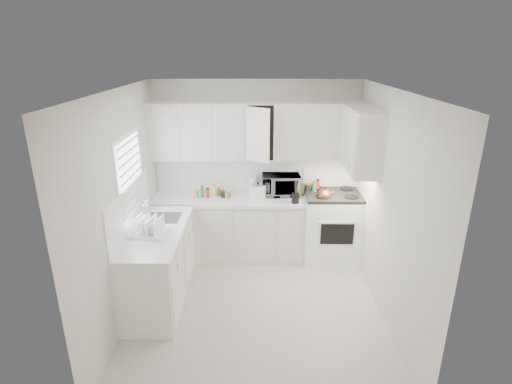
{
  "coord_description": "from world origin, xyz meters",
  "views": [
    {
      "loc": [
        0.01,
        -4.19,
        3.01
      ],
      "look_at": [
        0.0,
        0.7,
        1.25
      ],
      "focal_mm": 28.2,
      "sensor_mm": 36.0,
      "label": 1
    }
  ],
  "objects_px": {
    "microwave": "(281,182)",
    "dish_rack": "(147,225)",
    "stove": "(333,217)",
    "rice_cooker": "(258,190)",
    "utensil_crock": "(296,191)",
    "tea_kettle": "(324,195)"
  },
  "relations": [
    {
      "from": "tea_kettle",
      "to": "dish_rack",
      "type": "xyz_separation_m",
      "value": [
        -2.22,
        -1.03,
        0.01
      ]
    },
    {
      "from": "microwave",
      "to": "utensil_crock",
      "type": "relative_size",
      "value": 1.58
    },
    {
      "from": "stove",
      "to": "microwave",
      "type": "relative_size",
      "value": 2.4
    },
    {
      "from": "stove",
      "to": "rice_cooker",
      "type": "bearing_deg",
      "value": 178.28
    },
    {
      "from": "stove",
      "to": "tea_kettle",
      "type": "height_order",
      "value": "stove"
    },
    {
      "from": "rice_cooker",
      "to": "utensil_crock",
      "type": "distance_m",
      "value": 0.57
    },
    {
      "from": "dish_rack",
      "to": "utensil_crock",
      "type": "bearing_deg",
      "value": 38.65
    },
    {
      "from": "stove",
      "to": "microwave",
      "type": "distance_m",
      "value": 0.92
    },
    {
      "from": "dish_rack",
      "to": "stove",
      "type": "bearing_deg",
      "value": 35.85
    },
    {
      "from": "utensil_crock",
      "to": "dish_rack",
      "type": "distance_m",
      "value": 2.08
    },
    {
      "from": "microwave",
      "to": "dish_rack",
      "type": "relative_size",
      "value": 1.25
    },
    {
      "from": "stove",
      "to": "utensil_crock",
      "type": "relative_size",
      "value": 3.8
    },
    {
      "from": "microwave",
      "to": "dish_rack",
      "type": "height_order",
      "value": "microwave"
    },
    {
      "from": "tea_kettle",
      "to": "rice_cooker",
      "type": "bearing_deg",
      "value": 158.6
    },
    {
      "from": "tea_kettle",
      "to": "dish_rack",
      "type": "height_order",
      "value": "dish_rack"
    },
    {
      "from": "rice_cooker",
      "to": "dish_rack",
      "type": "relative_size",
      "value": 0.53
    },
    {
      "from": "tea_kettle",
      "to": "utensil_crock",
      "type": "height_order",
      "value": "utensil_crock"
    },
    {
      "from": "rice_cooker",
      "to": "dish_rack",
      "type": "bearing_deg",
      "value": -148.08
    },
    {
      "from": "rice_cooker",
      "to": "utensil_crock",
      "type": "bearing_deg",
      "value": -34.54
    },
    {
      "from": "rice_cooker",
      "to": "stove",
      "type": "bearing_deg",
      "value": -14.03
    },
    {
      "from": "stove",
      "to": "rice_cooker",
      "type": "distance_m",
      "value": 1.18
    },
    {
      "from": "stove",
      "to": "utensil_crock",
      "type": "bearing_deg",
      "value": -162.67
    }
  ]
}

